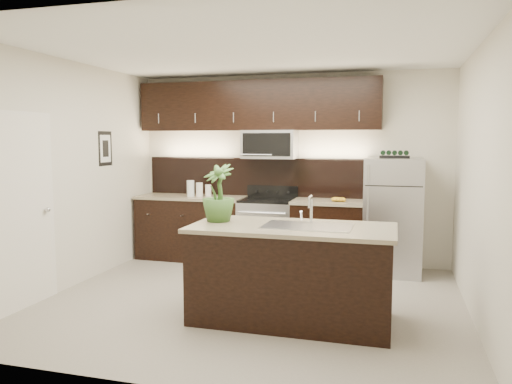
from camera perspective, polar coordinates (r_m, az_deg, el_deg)
ground at (r=5.60m, az=-0.52°, el=-12.42°), size 4.50×4.50×0.00m
room_walls at (r=5.31m, az=-1.81°, el=5.22°), size 4.52×4.02×2.71m
counter_run at (r=7.18m, az=-0.24°, el=-4.42°), size 3.51×0.65×0.94m
upper_fixtures at (r=7.20m, az=0.28°, el=8.96°), size 3.49×0.40×1.66m
island at (r=4.94m, az=4.12°, el=-9.23°), size 1.96×0.96×0.94m
sink_faucet at (r=4.82m, az=5.94°, el=-3.74°), size 0.84×0.50×0.28m
refrigerator at (r=6.80m, az=15.36°, el=-2.70°), size 0.74×0.67×1.53m
wine_rack at (r=6.73m, az=15.55°, el=4.13°), size 0.38×0.23×0.09m
plant at (r=5.07m, az=-4.33°, el=-0.09°), size 0.42×0.42×0.58m
canisters at (r=7.36m, az=-6.73°, el=0.33°), size 0.34×0.19×0.24m
french_press at (r=6.79m, az=12.58°, el=-0.34°), size 0.09×0.09×0.26m
bananas at (r=6.80m, az=8.98°, el=-0.80°), size 0.20×0.16×0.06m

